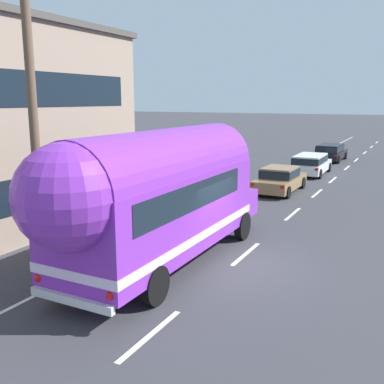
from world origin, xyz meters
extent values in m
plane|color=#38383D|center=(0.00, 0.00, 0.00)|extent=(300.00, 300.00, 0.00)
cube|color=silver|center=(0.00, -4.68, 0.00)|extent=(0.14, 2.40, 0.01)
cube|color=silver|center=(0.00, 1.09, 0.00)|extent=(0.14, 2.40, 0.01)
cube|color=silver|center=(0.00, 6.91, 0.00)|extent=(0.14, 2.40, 0.01)
cube|color=silver|center=(0.00, 11.88, 0.00)|extent=(0.14, 2.40, 0.01)
cube|color=silver|center=(0.00, 16.50, 0.00)|extent=(0.14, 2.40, 0.01)
cube|color=silver|center=(0.00, 22.20, 0.00)|extent=(0.14, 2.40, 0.01)
cube|color=silver|center=(0.00, 27.14, 0.00)|extent=(0.14, 2.40, 0.01)
cube|color=silver|center=(0.00, 33.08, 0.00)|extent=(0.14, 2.40, 0.01)
cube|color=silver|center=(0.00, 38.98, 0.00)|extent=(0.14, 2.40, 0.01)
cube|color=silver|center=(0.00, 44.63, 0.00)|extent=(0.14, 2.40, 0.01)
cube|color=silver|center=(-3.70, 12.00, 0.00)|extent=(0.12, 80.00, 0.01)
cube|color=black|center=(-7.03, -2.16, 1.80)|extent=(0.08, 12.40, 1.20)
cube|color=black|center=(-7.03, -2.16, 5.30)|extent=(0.08, 12.40, 1.20)
cylinder|color=brown|center=(-4.22, -3.55, 4.25)|extent=(0.24, 0.24, 8.50)
cube|color=purple|center=(-1.85, -1.05, 1.75)|extent=(2.52, 7.89, 2.30)
cylinder|color=purple|center=(-1.85, -1.05, 2.90)|extent=(2.47, 7.79, 2.45)
sphere|color=purple|center=(-1.86, -4.94, 2.90)|extent=(2.40, 2.40, 2.40)
cube|color=purple|center=(-1.84, 3.55, 1.07)|extent=(2.26, 1.30, 0.95)
cube|color=silver|center=(-1.85, -1.05, 1.10)|extent=(2.56, 7.93, 0.24)
cube|color=black|center=(-1.85, -1.35, 2.35)|extent=(2.54, 6.09, 0.76)
cube|color=black|center=(-1.86, -4.95, 2.40)|extent=(2.00, 0.08, 0.84)
cube|color=silver|center=(-1.86, -4.96, 1.15)|extent=(0.80, 0.06, 0.90)
cube|color=silver|center=(-1.86, -5.05, 0.55)|extent=(2.34, 0.14, 0.20)
sphere|color=red|center=(-2.91, -4.97, 0.85)|extent=(0.20, 0.20, 0.20)
sphere|color=red|center=(-0.81, -4.97, 0.85)|extent=(0.20, 0.20, 0.20)
cube|color=black|center=(-1.84, 2.95, 2.40)|extent=(2.14, 0.10, 0.96)
cube|color=silver|center=(-1.84, 4.24, 0.95)|extent=(0.90, 0.10, 0.56)
cylinder|color=black|center=(-3.01, 2.50, 0.50)|extent=(0.26, 1.00, 1.00)
cylinder|color=black|center=(-0.67, 2.50, 0.50)|extent=(0.26, 1.00, 1.00)
cylinder|color=black|center=(-3.03, -3.39, 0.50)|extent=(0.26, 1.00, 1.00)
cylinder|color=black|center=(-0.69, -3.39, 0.50)|extent=(0.26, 1.00, 1.00)
cube|color=olive|center=(-1.93, 11.42, 0.52)|extent=(1.86, 4.46, 0.60)
cube|color=olive|center=(-1.93, 11.30, 1.09)|extent=(1.64, 2.11, 0.55)
cube|color=black|center=(-1.93, 11.30, 1.06)|extent=(1.70, 2.15, 0.43)
cube|color=red|center=(-2.74, 9.20, 0.70)|extent=(0.20, 0.04, 0.14)
cube|color=red|center=(-1.15, 9.19, 0.70)|extent=(0.20, 0.04, 0.14)
cylinder|color=black|center=(-2.79, 12.95, 0.32)|extent=(0.21, 0.64, 0.64)
cylinder|color=black|center=(-1.04, 12.94, 0.32)|extent=(0.21, 0.64, 0.64)
cylinder|color=black|center=(-2.81, 9.91, 0.32)|extent=(0.21, 0.64, 0.64)
cylinder|color=black|center=(-1.07, 9.89, 0.32)|extent=(0.21, 0.64, 0.64)
cube|color=white|center=(-1.74, 18.10, 0.52)|extent=(1.92, 4.66, 0.60)
cube|color=white|center=(-1.73, 17.63, 1.09)|extent=(1.71, 3.21, 0.55)
cube|color=black|center=(-1.73, 17.63, 1.06)|extent=(1.77, 3.25, 0.43)
cube|color=red|center=(-2.54, 15.76, 0.70)|extent=(0.20, 0.04, 0.14)
cube|color=red|center=(-0.90, 15.78, 0.70)|extent=(0.20, 0.04, 0.14)
cylinder|color=black|center=(-2.65, 19.71, 0.32)|extent=(0.21, 0.64, 0.64)
cylinder|color=black|center=(-0.85, 19.73, 0.32)|extent=(0.21, 0.64, 0.64)
cylinder|color=black|center=(-2.62, 16.47, 0.32)|extent=(0.21, 0.64, 0.64)
cylinder|color=black|center=(-0.82, 16.49, 0.32)|extent=(0.21, 0.64, 0.64)
cube|color=black|center=(-1.84, 25.77, 0.52)|extent=(1.97, 4.52, 0.60)
cube|color=black|center=(-1.85, 25.30, 1.09)|extent=(1.73, 3.06, 0.55)
cube|color=black|center=(-1.85, 25.30, 1.06)|extent=(1.79, 3.10, 0.43)
cube|color=red|center=(-2.70, 23.54, 0.70)|extent=(0.20, 0.04, 0.14)
cube|color=red|center=(-1.08, 23.51, 0.70)|extent=(0.20, 0.04, 0.14)
cylinder|color=black|center=(-2.70, 27.33, 0.32)|extent=(0.21, 0.64, 0.64)
cylinder|color=black|center=(-0.91, 27.29, 0.32)|extent=(0.21, 0.64, 0.64)
cylinder|color=black|center=(-2.77, 24.26, 0.32)|extent=(0.21, 0.64, 0.64)
cylinder|color=black|center=(-0.98, 24.22, 0.32)|extent=(0.21, 0.64, 0.64)
camera|label=1|loc=(4.79, -11.98, 4.94)|focal=41.53mm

